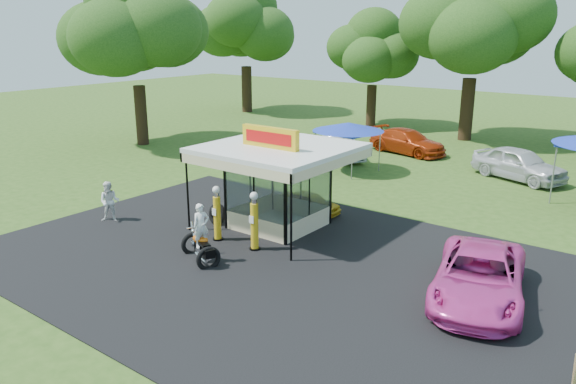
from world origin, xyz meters
name	(u,v)px	position (x,y,z in m)	size (l,w,h in m)	color
ground	(232,282)	(0.00, 0.00, 0.00)	(120.00, 120.00, 0.00)	#2E4F18
asphalt_apron	(271,261)	(0.00, 2.00, 0.02)	(20.00, 14.00, 0.04)	black
gas_station_kiosk	(278,185)	(-2.00, 4.99, 1.78)	(5.40, 5.40, 4.18)	white
gas_pump_left	(217,215)	(-2.88, 2.36, 1.04)	(0.40, 0.40, 2.16)	black
gas_pump_right	(254,223)	(-1.13, 2.48, 1.07)	(0.41, 0.41, 2.23)	black
motorcycle	(201,239)	(-1.91, 0.56, 0.86)	(1.94, 1.49, 2.21)	black
spare_tires	(217,214)	(-4.23, 3.72, 0.42)	(1.01, 0.62, 0.86)	black
kiosk_car	(310,202)	(-2.00, 7.20, 0.48)	(1.13, 2.82, 0.96)	gold
pink_sedan	(479,277)	(6.70, 3.54, 0.75)	(2.50, 5.43, 1.51)	#E13DA4
spectator_west	(110,202)	(-8.01, 1.25, 0.86)	(0.84, 0.65, 1.72)	white
bg_car_a	(341,148)	(-6.52, 16.93, 0.71)	(1.50, 4.30, 1.42)	silver
bg_car_b	(407,142)	(-3.98, 20.96, 0.76)	(2.14, 5.27, 1.53)	#B1330D
bg_car_c	(519,164)	(3.62, 18.54, 0.86)	(2.04, 5.06, 1.73)	silver
tent_west	(348,127)	(-4.59, 14.55, 2.51)	(3.98, 3.98, 2.78)	gray
oak_far_a	(246,29)	(-24.46, 28.68, 7.62)	(10.10, 10.10, 11.97)	black
oak_far_b	(373,53)	(-11.07, 28.85, 5.84)	(7.67, 7.67, 9.15)	black
oak_far_c	(474,27)	(-2.67, 27.64, 7.87)	(10.53, 10.53, 12.41)	black
oak_near	(135,33)	(-19.92, 12.51, 7.47)	(10.36, 10.36, 11.92)	black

